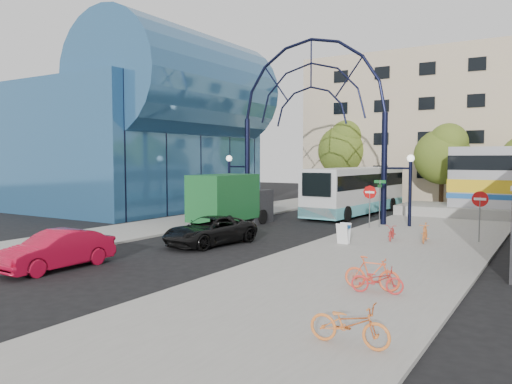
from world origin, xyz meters
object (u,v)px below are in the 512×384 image
Objects in this scene: do_not_enter_sign at (480,204)px; bike_near_a at (392,232)px; gateway_arch at (311,92)px; green_truck at (232,200)px; red_sedan at (57,250)px; bike_far_c at (349,324)px; sandwich_board at (344,231)px; black_suv at (210,231)px; bike_near_b at (425,233)px; bike_far_b at (372,273)px; street_name_sign at (380,193)px; tree_north_b at (345,148)px; city_bus at (356,190)px; bike_far_a at (377,280)px; stop_sign at (370,196)px; tree_north_a at (444,153)px.

bike_near_a is at bearing -155.78° from do_not_enter_sign.
gateway_arch reaches higher than do_not_enter_sign.
red_sedan is at bearing -84.56° from green_truck.
bike_far_c is at bearing -85.93° from bike_near_a.
bike_near_a is at bearing 55.03° from sandwich_board.
black_suv reaches higher than bike_near_a.
do_not_enter_sign is 19.25m from red_sedan.
red_sedan is (-7.40, -10.30, -0.01)m from sandwich_board.
bike_near_b is at bearing 40.27° from black_suv.
sandwich_board is at bearing -143.32° from do_not_enter_sign.
bike_near_b is at bearing 0.13° from bike_far_b.
street_name_sign is 19.57m from bike_far_c.
bike_near_a is at bearing -38.26° from gateway_arch.
do_not_enter_sign reaches higher than bike_near_a.
city_bus is (5.03, -10.32, -3.44)m from tree_north_b.
tree_north_b is at bearing 103.68° from gateway_arch.
bike_far_b is (3.89, -7.41, -0.10)m from sandwich_board.
street_name_sign is 1.85× the size of bike_near_a.
green_truck is at bearing 124.56° from black_suv.
bike_near_b is at bearing -144.06° from do_not_enter_sign.
street_name_sign is at bearing 68.89° from red_sedan.
black_suv is (-5.70, -2.98, -0.06)m from sandwich_board.
bike_far_a is at bearing -64.76° from city_bus.
stop_sign is 14.23m from tree_north_a.
tree_north_a reaches higher than stop_sign.
do_not_enter_sign is at bearing 3.90° from green_truck.
do_not_enter_sign is 13.76m from city_bus.
green_truck is 4.05× the size of bike_near_b.
street_name_sign is at bearing 56.36° from stop_sign.
bike_far_a is (0.95, -10.13, -0.07)m from bike_near_b.
city_bus is 16.69m from black_suv.
bike_far_a is (9.75, -15.72, -8.03)m from gateway_arch.
sandwich_board is 0.08× the size of city_bus.
bike_near_a is at bearing -56.73° from stop_sign.
city_bus is at bearing 18.94° from bike_far_c.
street_name_sign is 19.81m from tree_north_b.
stop_sign is 6.20m from sandwich_board.
do_not_enter_sign reaches higher than bike_far_c.
bike_near_b is at bearing -32.44° from gateway_arch.
green_truck is at bearing 166.51° from bike_near_a.
bike_far_c is (13.60, -15.26, -1.01)m from green_truck.
street_name_sign reaches higher than do_not_enter_sign.
bike_far_a is (12.77, -10.83, -1.08)m from green_truck.
sandwich_board is at bearing -68.41° from tree_north_b.
black_suv is 3.20× the size of bike_far_a.
green_truck is (-3.02, -4.89, -6.95)m from gateway_arch.
bike_far_c is at bearing -48.03° from green_truck.
bike_near_b is 10.17m from bike_far_a.
street_name_sign is 18.37m from red_sedan.
gateway_arch is 8.63× the size of bike_near_b.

